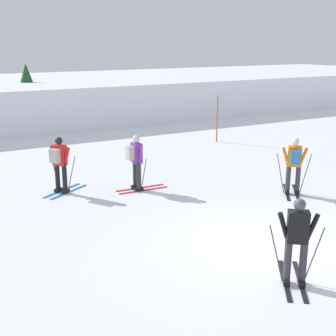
% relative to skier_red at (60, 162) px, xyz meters
% --- Properties ---
extents(ground_plane, '(120.00, 120.00, 0.00)m').
position_rel_skier_red_xyz_m(ground_plane, '(3.04, -5.83, -0.96)').
color(ground_plane, white).
extents(far_snow_ridge, '(80.00, 9.14, 2.17)m').
position_rel_skier_red_xyz_m(far_snow_ridge, '(3.04, 13.45, 0.13)').
color(far_snow_ridge, white).
rests_on(far_snow_ridge, ground).
extents(skier_red, '(1.55, 1.17, 1.71)m').
position_rel_skier_red_xyz_m(skier_red, '(0.00, 0.00, 0.00)').
color(skier_red, '#237AC6').
rests_on(skier_red, ground).
extents(skier_orange, '(1.27, 1.50, 1.71)m').
position_rel_skier_red_xyz_m(skier_orange, '(5.98, -3.42, 0.00)').
color(skier_orange, black).
rests_on(skier_orange, ground).
extents(skier_purple, '(1.61, 1.00, 1.71)m').
position_rel_skier_red_xyz_m(skier_purple, '(2.10, -0.82, -0.00)').
color(skier_purple, red).
rests_on(skier_purple, ground).
extents(skier_black, '(1.24, 1.51, 1.71)m').
position_rel_skier_red_xyz_m(skier_black, '(2.28, -7.42, -0.04)').
color(skier_black, black).
rests_on(skier_black, ground).
extents(trail_marker_pole, '(0.06, 0.06, 2.05)m').
position_rel_skier_red_xyz_m(trail_marker_pole, '(8.27, 3.87, 0.07)').
color(trail_marker_pole, '#C65614').
rests_on(trail_marker_pole, ground).
extents(conifer_far_right, '(1.70, 1.70, 3.22)m').
position_rel_skier_red_xyz_m(conifer_far_right, '(2.11, 13.56, 0.95)').
color(conifer_far_right, '#513823').
rests_on(conifer_far_right, ground).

